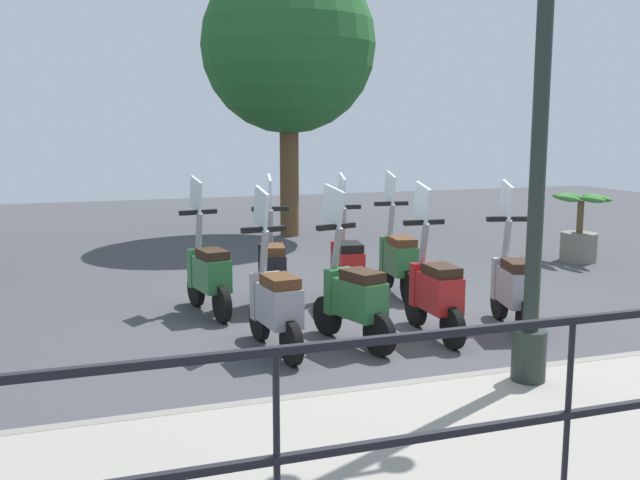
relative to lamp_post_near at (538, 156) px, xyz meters
name	(u,v)px	position (x,y,z in m)	size (l,w,h in m)	color
ground_plane	(370,322)	(2.40, 0.33, -1.88)	(28.00, 28.00, 0.00)	#424247
promenade_walkway	(552,434)	(-0.75, 0.33, -1.81)	(2.20, 20.00, 0.15)	gray
lamp_post_near	(538,156)	(0.00, 0.00, 0.00)	(0.26, 0.90, 3.94)	#232D28
tree_distant	(288,46)	(8.59, -0.58, 1.68)	(3.26, 3.26, 5.21)	brown
potted_palm	(579,233)	(4.62, -4.14, -1.44)	(1.06, 0.66, 1.05)	slate
scooter_near_0	(513,284)	(1.67, -0.97, -1.40)	(1.21, 0.52, 1.54)	black
scooter_near_1	(434,290)	(1.71, -0.08, -1.40)	(1.23, 0.44, 1.54)	black
scooter_near_2	(353,296)	(1.71, 0.79, -1.40)	(1.20, 0.54, 1.54)	black
scooter_near_3	(275,302)	(1.74, 1.57, -1.40)	(1.23, 0.44, 1.54)	black
scooter_far_0	(398,258)	(3.43, -0.47, -1.40)	(1.23, 0.44, 1.54)	black
scooter_far_1	(347,264)	(3.27, 0.26, -1.40)	(1.23, 0.47, 1.54)	black
scooter_far_2	(272,267)	(3.37, 1.16, -1.40)	(1.22, 0.49, 1.54)	black
scooter_far_3	(208,272)	(3.31, 1.91, -1.40)	(1.22, 0.48, 1.54)	black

